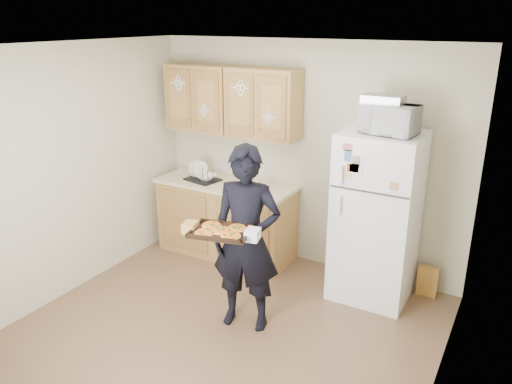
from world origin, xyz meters
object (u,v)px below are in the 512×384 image
person (246,240)px  dish_rack (203,174)px  refrigerator (376,217)px  microwave (390,119)px  baking_tray (221,232)px

person → dish_rack: bearing=125.0°
refrigerator → dish_rack: 2.08m
refrigerator → microwave: bearing=-42.1°
person → microwave: microwave is taller
refrigerator → microwave: microwave is taller
baking_tray → dish_rack: 1.79m
microwave → person: bearing=-124.3°
person → baking_tray: (-0.07, -0.29, 0.17)m
person → microwave: size_ratio=3.52×
baking_tray → dish_rack: dish_rack is taller
person → dish_rack: size_ratio=4.51×
refrigerator → person: 1.38m
person → baking_tray: 0.35m
refrigerator → microwave: (0.06, -0.05, 0.98)m
refrigerator → dish_rack: size_ratio=4.50×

